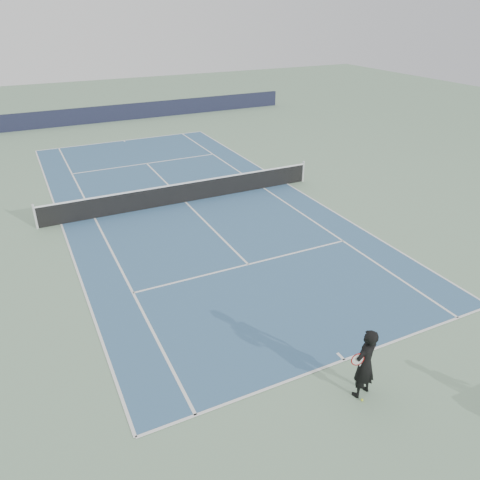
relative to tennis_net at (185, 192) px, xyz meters
name	(u,v)px	position (x,y,z in m)	size (l,w,h in m)	color
ground	(185,202)	(0.00, 0.00, -0.50)	(80.00, 80.00, 0.00)	gray
court_surface	(185,202)	(0.00, 0.00, -0.50)	(10.97, 23.77, 0.01)	#375D83
tennis_net	(185,192)	(0.00, 0.00, 0.00)	(12.90, 0.10, 1.07)	silver
windscreen_far	(104,114)	(0.00, 17.88, 0.10)	(30.00, 0.25, 1.20)	black
tennis_player	(365,363)	(-0.36, -12.97, 0.41)	(0.85, 0.65, 1.83)	black
tennis_ball	(362,400)	(-0.48, -13.18, -0.47)	(0.06, 0.06, 0.06)	yellow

